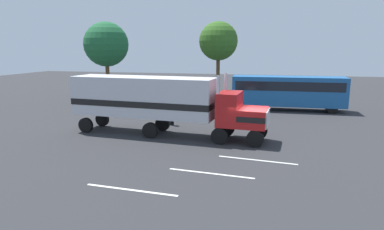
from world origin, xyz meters
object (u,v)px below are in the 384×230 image
object	(u,v)px
semi_truck	(158,100)
parked_car	(185,100)
tree_left	(106,45)
person_bystander	(172,114)
parked_bus	(288,90)
tree_center	(218,41)

from	to	relation	value
semi_truck	parked_car	distance (m)	11.47
semi_truck	tree_left	bearing A→B (deg)	129.61
parked_car	person_bystander	bearing A→B (deg)	-82.03
parked_car	tree_left	world-z (taller)	tree_left
parked_bus	tree_center	xyz separation A→B (m)	(-8.09, 5.57, 4.91)
person_bystander	tree_center	distance (m)	16.21
parked_car	tree_left	xyz separation A→B (m)	(-9.55, 1.54, 5.78)
tree_left	parked_car	bearing A→B (deg)	-9.15
parked_bus	parked_car	bearing A→B (deg)	-173.33
parked_bus	tree_center	bearing A→B (deg)	145.47
tree_center	semi_truck	bearing A→B (deg)	-94.10
semi_truck	tree_center	bearing A→B (deg)	85.90
person_bystander	parked_car	distance (m)	8.26
semi_truck	person_bystander	xyz separation A→B (m)	(0.08, 3.11, -1.63)
parked_bus	tree_center	distance (m)	10.98
semi_truck	parked_car	xyz separation A→B (m)	(-1.06, 11.29, -1.72)
person_bystander	parked_bus	bearing A→B (deg)	45.32
semi_truck	tree_center	distance (m)	18.66
semi_truck	parked_bus	xyz separation A→B (m)	(9.38, 12.51, -0.46)
parked_bus	tree_center	world-z (taller)	tree_center
parked_car	tree_center	size ratio (longest dim) A/B	0.50
parked_bus	parked_car	world-z (taller)	parked_bus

